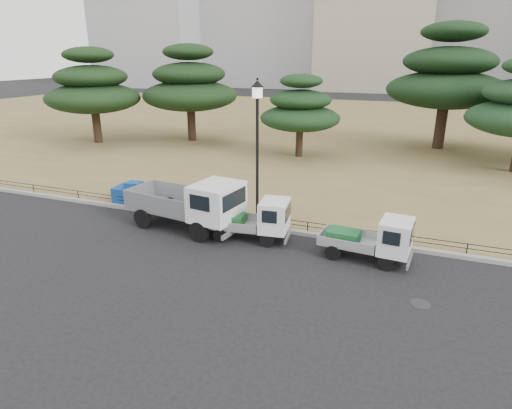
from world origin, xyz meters
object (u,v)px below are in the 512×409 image
at_px(truck_large, 190,202).
at_px(street_lamp, 257,130).
at_px(truck_kei_front, 255,220).
at_px(truck_kei_rear, 372,239).
at_px(tarp_pile, 132,193).

bearing_deg(truck_large, street_lamp, 37.33).
bearing_deg(truck_kei_front, truck_large, 172.38).
height_order(truck_kei_rear, street_lamp, street_lamp).
bearing_deg(street_lamp, tarp_pile, 176.30).
xyz_separation_m(truck_large, street_lamp, (2.48, 1.38, 2.96)).
relative_size(truck_kei_front, tarp_pile, 1.98).
bearing_deg(truck_large, truck_kei_front, 7.84).
bearing_deg(tarp_pile, truck_kei_rear, -9.87).
xyz_separation_m(truck_large, truck_kei_front, (2.92, -0.02, -0.38)).
height_order(truck_large, street_lamp, street_lamp).
bearing_deg(street_lamp, truck_kei_rear, -17.87).
relative_size(truck_large, tarp_pile, 3.12).
relative_size(truck_kei_rear, tarp_pile, 1.94).
xyz_separation_m(truck_kei_rear, tarp_pile, (-11.86, 2.06, -0.26)).
height_order(truck_large, tarp_pile, truck_large).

